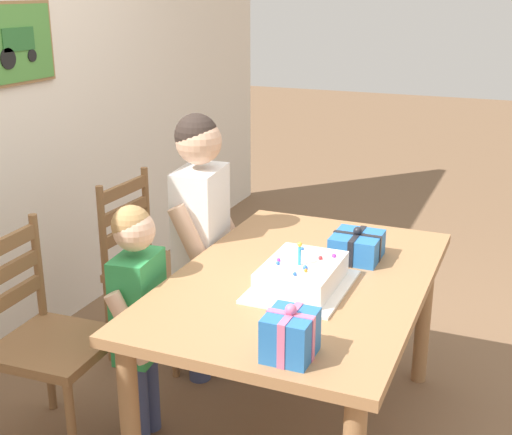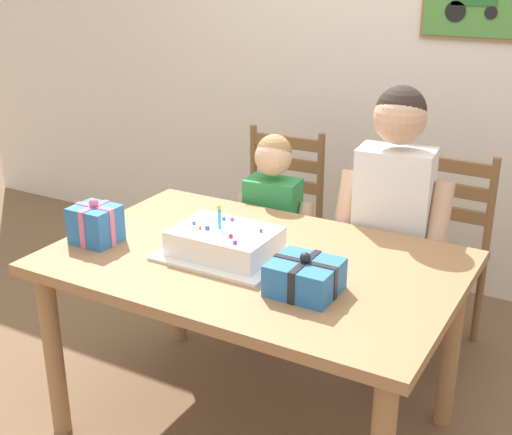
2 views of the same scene
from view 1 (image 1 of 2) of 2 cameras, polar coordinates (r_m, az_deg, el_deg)
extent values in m
plane|color=brown|center=(3.05, 3.47, -17.66)|extent=(20.00, 20.00, 0.00)
cube|color=olive|center=(3.56, -19.33, 13.51)|extent=(0.51, 0.02, 0.39)
cube|color=#4C8E3D|center=(3.56, -19.22, 13.52)|extent=(0.48, 0.01, 0.36)
cube|color=#28662D|center=(3.55, -19.18, 13.84)|extent=(0.22, 0.01, 0.11)
cylinder|color=black|center=(3.49, -19.95, 12.33)|extent=(0.10, 0.01, 0.10)
cylinder|color=black|center=(3.62, -18.15, 12.69)|extent=(0.06, 0.01, 0.06)
cube|color=#9E7047|center=(2.69, 3.76, -5.33)|extent=(1.44, 0.95, 0.04)
cylinder|color=#9E7047|center=(3.33, 13.78, -7.88)|extent=(0.07, 0.07, 0.69)
cylinder|color=#9E7047|center=(2.52, -10.39, -17.00)|extent=(0.07, 0.07, 0.69)
cylinder|color=#9E7047|center=(3.51, 0.98, -5.88)|extent=(0.07, 0.07, 0.69)
cube|color=white|center=(2.58, 3.81, -5.75)|extent=(0.44, 0.34, 0.01)
cube|color=white|center=(2.56, 3.84, -4.71)|extent=(0.36, 0.26, 0.09)
cylinder|color=#33ADE5|center=(2.51, 3.64, -3.22)|extent=(0.01, 0.01, 0.07)
sphere|color=yellow|center=(2.50, 3.66, -2.26)|extent=(0.02, 0.02, 0.02)
sphere|color=blue|center=(2.49, 4.12, -4.19)|extent=(0.02, 0.02, 0.02)
sphere|color=purple|center=(2.55, 1.89, -3.55)|extent=(0.02, 0.02, 0.02)
sphere|color=red|center=(2.58, 5.39, -3.37)|extent=(0.02, 0.02, 0.02)
sphere|color=purple|center=(2.60, 6.48, -3.20)|extent=(0.02, 0.02, 0.02)
sphere|color=blue|center=(2.66, 3.87, -2.59)|extent=(0.01, 0.01, 0.01)
sphere|color=blue|center=(2.43, 3.24, -4.71)|extent=(0.01, 0.01, 0.01)
sphere|color=orange|center=(2.46, 4.17, -4.42)|extent=(0.01, 0.01, 0.01)
sphere|color=blue|center=(2.52, 1.84, -3.81)|extent=(0.01, 0.01, 0.01)
cube|color=#286BB7|center=(2.87, 8.40, -2.39)|extent=(0.21, 0.19, 0.11)
cube|color=black|center=(2.87, 8.40, -2.39)|extent=(0.22, 0.02, 0.11)
cube|color=black|center=(2.87, 8.40, -2.39)|extent=(0.02, 0.20, 0.11)
sphere|color=black|center=(2.84, 8.46, -1.12)|extent=(0.04, 0.04, 0.04)
cube|color=#286BB7|center=(2.10, 2.88, -9.77)|extent=(0.16, 0.14, 0.14)
cube|color=#DB668E|center=(2.10, 2.88, -9.77)|extent=(0.17, 0.02, 0.15)
cube|color=#DB668E|center=(2.10, 2.88, -9.77)|extent=(0.02, 0.15, 0.15)
sphere|color=#DB668E|center=(2.06, 2.92, -7.67)|extent=(0.04, 0.04, 0.04)
cube|color=brown|center=(2.88, -16.45, -10.21)|extent=(0.44, 0.44, 0.04)
cylinder|color=brown|center=(3.04, -10.91, -13.28)|extent=(0.04, 0.04, 0.43)
cylinder|color=brown|center=(2.77, -15.06, -16.99)|extent=(0.04, 0.04, 0.43)
cylinder|color=brown|center=(3.23, -16.86, -11.72)|extent=(0.04, 0.04, 0.43)
cylinder|color=brown|center=(3.02, -17.70, -3.81)|extent=(0.04, 0.04, 0.45)
cube|color=brown|center=(2.91, -19.81, -6.34)|extent=(0.36, 0.04, 0.06)
cube|color=brown|center=(2.87, -20.06, -4.30)|extent=(0.36, 0.04, 0.06)
cube|color=brown|center=(2.83, -20.31, -2.19)|extent=(0.36, 0.04, 0.06)
cube|color=brown|center=(3.49, -8.01, -4.41)|extent=(0.43, 0.43, 0.04)
cylinder|color=brown|center=(3.64, -3.69, -7.26)|extent=(0.04, 0.04, 0.43)
cylinder|color=brown|center=(3.35, -6.78, -9.81)|extent=(0.04, 0.04, 0.43)
cylinder|color=brown|center=(3.82, -8.76, -6.17)|extent=(0.04, 0.04, 0.43)
cylinder|color=brown|center=(3.54, -12.12, -8.45)|extent=(0.04, 0.04, 0.43)
cylinder|color=brown|center=(3.65, -9.12, 0.70)|extent=(0.04, 0.04, 0.45)
cylinder|color=brown|center=(3.36, -12.66, -1.12)|extent=(0.04, 0.04, 0.45)
cube|color=brown|center=(3.52, -10.75, -1.21)|extent=(0.36, 0.04, 0.06)
cube|color=brown|center=(3.49, -10.86, 0.53)|extent=(0.36, 0.04, 0.06)
cube|color=brown|center=(3.45, -10.98, 2.30)|extent=(0.36, 0.04, 0.06)
cylinder|color=#38426B|center=(3.42, -3.97, -8.61)|extent=(0.10, 0.10, 0.48)
cylinder|color=#38426B|center=(3.31, -4.78, -9.62)|extent=(0.10, 0.10, 0.48)
cube|color=white|center=(3.16, -4.60, -0.76)|extent=(0.32, 0.22, 0.55)
cylinder|color=tan|center=(3.32, -2.84, -0.08)|extent=(0.10, 0.24, 0.37)
cylinder|color=tan|center=(2.98, -5.22, -2.32)|extent=(0.10, 0.24, 0.37)
sphere|color=tan|center=(3.05, -4.79, 6.33)|extent=(0.21, 0.21, 0.21)
sphere|color=#2D231E|center=(3.05, -4.98, 6.82)|extent=(0.20, 0.20, 0.20)
cylinder|color=#38426B|center=(3.02, -8.86, -13.92)|extent=(0.08, 0.08, 0.38)
cylinder|color=#38426B|center=(2.94, -9.76, -14.96)|extent=(0.08, 0.08, 0.38)
cube|color=#2D934C|center=(2.78, -9.74, -7.31)|extent=(0.25, 0.17, 0.44)
cylinder|color=#E0B293|center=(2.89, -7.91, -6.43)|extent=(0.08, 0.19, 0.29)
cylinder|color=#E0B293|center=(2.65, -10.57, -9.02)|extent=(0.08, 0.19, 0.29)
sphere|color=#E0B293|center=(2.65, -10.11, -1.07)|extent=(0.16, 0.16, 0.16)
sphere|color=#A87F4C|center=(2.65, -10.33, -0.63)|extent=(0.16, 0.16, 0.16)
camera|label=2|loc=(3.62, 42.41, 13.07)|focal=47.74mm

